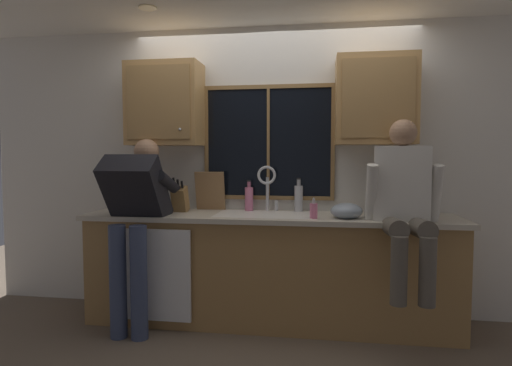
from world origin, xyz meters
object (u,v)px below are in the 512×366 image
person_sitting_on_counter (404,198)px  soap_dispenser (314,210)px  bottle_green_glass (249,198)px  person_standing (136,213)px  knife_block (180,199)px  bottle_tall_clear (299,198)px  mixing_bowl (346,211)px  cutting_board (210,191)px

person_sitting_on_counter → soap_dispenser: (-0.66, 0.10, -0.12)m
person_sitting_on_counter → bottle_green_glass: 1.32m
person_standing → soap_dispenser: bearing=5.7°
knife_block → soap_dispenser: knife_block is taller
soap_dispenser → bottle_tall_clear: size_ratio=0.56×
person_standing → person_sitting_on_counter: (2.06, 0.04, 0.15)m
mixing_bowl → person_standing: bearing=-173.2°
cutting_board → soap_dispenser: size_ratio=2.13×
knife_block → mixing_bowl: (1.41, -0.16, -0.05)m
cutting_board → bottle_tall_clear: bearing=1.0°
person_sitting_on_counter → bottle_green_glass: person_sitting_on_counter is taller
person_standing → cutting_board: bearing=47.8°
knife_block → bottle_green_glass: knife_block is taller
mixing_bowl → bottle_tall_clear: bearing=139.2°
knife_block → bottle_green_glass: bearing=15.2°
person_standing → cutting_board: size_ratio=4.42×
person_sitting_on_counter → bottle_tall_clear: 0.94m
soap_dispenser → bottle_tall_clear: 0.42m
bottle_green_glass → bottle_tall_clear: 0.44m
bottle_tall_clear → knife_block: bearing=-170.2°
person_sitting_on_counter → person_standing: bearing=-178.9°
person_sitting_on_counter → soap_dispenser: 0.68m
mixing_bowl → person_sitting_on_counter: bearing=-21.8°
person_standing → bottle_tall_clear: person_standing is taller
soap_dispenser → cutting_board: bearing=157.7°
cutting_board → mixing_bowl: bearing=-15.3°
mixing_bowl → knife_block: bearing=173.5°
person_sitting_on_counter → cutting_board: bearing=163.0°
knife_block → bottle_green_glass: (0.58, 0.16, 0.00)m
person_sitting_on_counter → mixing_bowl: 0.45m
person_sitting_on_counter → bottle_green_glass: bearing=158.7°
knife_block → bottle_tall_clear: size_ratio=1.09×
person_standing → cutting_board: 0.72m
mixing_bowl → bottle_green_glass: 0.89m
person_standing → bottle_tall_clear: bearing=22.9°
person_sitting_on_counter → bottle_tall_clear: (-0.79, 0.50, -0.06)m
mixing_bowl → cutting_board: bearing=164.7°
cutting_board → bottle_tall_clear: 0.80m
knife_block → soap_dispenser: size_ratio=1.95×
cutting_board → mixing_bowl: (1.18, -0.32, -0.12)m
cutting_board → bottle_green_glass: size_ratio=1.29×
soap_dispenser → bottle_green_glass: (-0.57, 0.38, 0.05)m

